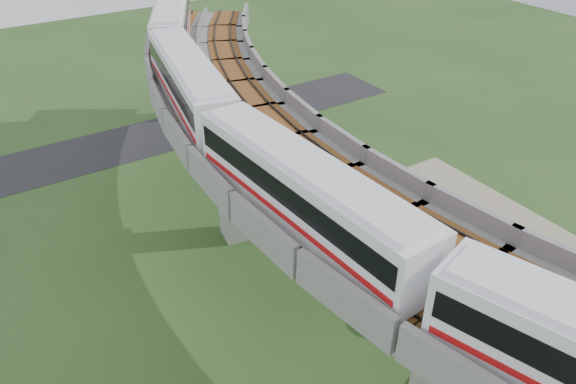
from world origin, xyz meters
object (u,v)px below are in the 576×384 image
at_px(car_dark, 363,205).
at_px(metro_train, 276,125).
at_px(car_white, 522,289).
at_px(car_red, 504,282).

bearing_deg(car_dark, metro_train, 95.96).
xyz_separation_m(car_white, car_dark, (-2.43, 13.71, -0.06)).
height_order(metro_train, car_dark, metro_train).
distance_m(car_red, car_dark, 12.70).
height_order(metro_train, car_red, metro_train).
xyz_separation_m(car_red, car_dark, (-2.05, 12.53, -0.03)).
xyz_separation_m(metro_train, car_red, (12.85, -8.53, -11.68)).
bearing_deg(car_red, metro_train, -140.25).
bearing_deg(metro_train, car_dark, 20.33).
xyz_separation_m(car_white, car_red, (-0.39, 1.18, -0.02)).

